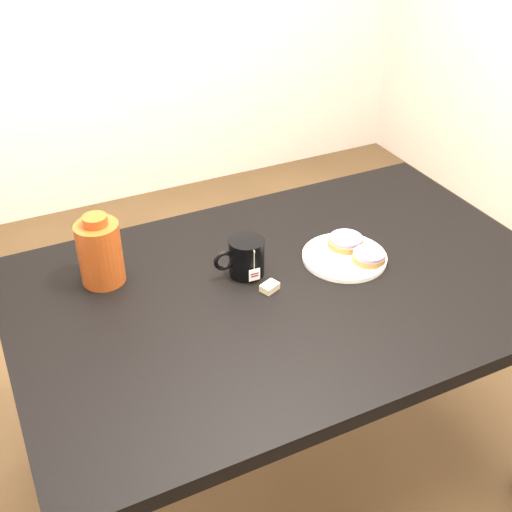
% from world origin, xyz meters
% --- Properties ---
extents(ground_plane, '(4.00, 4.00, 0.00)m').
position_xyz_m(ground_plane, '(0.00, 0.00, 0.00)').
color(ground_plane, brown).
extents(table, '(1.40, 0.90, 0.75)m').
position_xyz_m(table, '(0.00, 0.00, 0.67)').
color(table, black).
rests_on(table, ground_plane).
extents(plate, '(0.23, 0.23, 0.02)m').
position_xyz_m(plate, '(0.18, 0.03, 0.76)').
color(plate, white).
rests_on(plate, table).
extents(bagel_back, '(0.10, 0.10, 0.03)m').
position_xyz_m(bagel_back, '(0.21, 0.07, 0.78)').
color(bagel_back, brown).
rests_on(bagel_back, plate).
extents(bagel_front, '(0.12, 0.12, 0.03)m').
position_xyz_m(bagel_front, '(0.23, -0.02, 0.78)').
color(bagel_front, brown).
rests_on(bagel_front, plate).
extents(mug, '(0.14, 0.10, 0.10)m').
position_xyz_m(mug, '(-0.08, 0.09, 0.80)').
color(mug, black).
rests_on(mug, table).
extents(teabag_pouch, '(0.05, 0.05, 0.02)m').
position_xyz_m(teabag_pouch, '(-0.06, -0.00, 0.76)').
color(teabag_pouch, '#C6B793').
rests_on(teabag_pouch, table).
extents(bagel_package, '(0.15, 0.15, 0.19)m').
position_xyz_m(bagel_package, '(-0.43, 0.22, 0.84)').
color(bagel_package, maroon).
rests_on(bagel_package, table).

